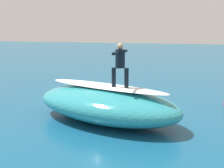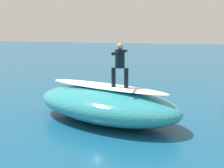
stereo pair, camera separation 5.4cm
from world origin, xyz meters
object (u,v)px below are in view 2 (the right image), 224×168
at_px(surfer_riding, 120,62).
at_px(surfboard_paddling, 106,98).
at_px(surfer_paddling, 107,94).
at_px(surfboard_riding, 120,88).

bearing_deg(surfer_riding, surfboard_paddling, -62.12).
distance_m(surfer_riding, surfer_paddling, 4.67).
distance_m(surfboard_riding, surfer_paddling, 4.31).
relative_size(surfer_riding, surfer_paddling, 1.00).
xyz_separation_m(surfer_riding, surfboard_paddling, (1.76, -3.64, -2.29)).
bearing_deg(surfer_paddling, surfer_riding, 17.45).
height_order(surfboard_paddling, surfer_paddling, surfer_paddling).
bearing_deg(surfboard_paddling, surfer_paddling, 180.00).
xyz_separation_m(surfer_riding, surfer_paddling, (1.78, -3.76, -2.11)).
height_order(surfboard_riding, surfboard_paddling, surfboard_riding).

